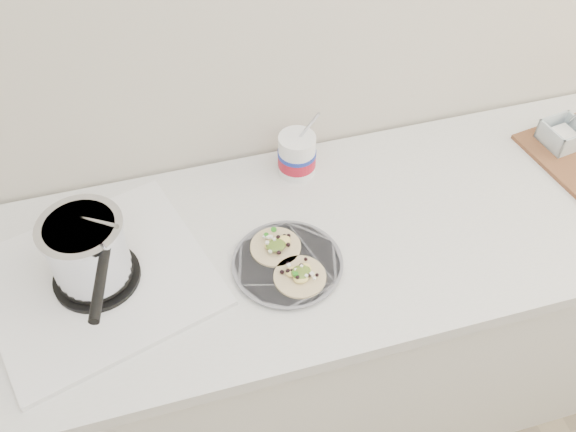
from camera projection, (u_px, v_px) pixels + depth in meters
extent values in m
cube|color=beige|center=(301.00, 22.00, 1.48)|extent=(3.50, 0.05, 2.60)
cube|color=silver|center=(325.00, 330.00, 1.94)|extent=(2.40, 0.62, 0.86)
cube|color=silver|center=(335.00, 239.00, 1.59)|extent=(2.44, 0.66, 0.04)
cube|color=silver|center=(98.00, 280.00, 1.47)|extent=(0.59, 0.56, 0.01)
cylinder|color=black|center=(97.00, 277.00, 1.46)|extent=(0.20, 0.20, 0.01)
torus|color=black|center=(96.00, 273.00, 1.45)|extent=(0.17, 0.17, 0.02)
cylinder|color=silver|center=(87.00, 249.00, 1.39)|extent=(0.17, 0.17, 0.15)
cylinder|color=slate|center=(287.00, 264.00, 1.50)|extent=(0.25, 0.25, 0.01)
cylinder|color=slate|center=(287.00, 263.00, 1.50)|extent=(0.26, 0.26, 0.00)
cylinder|color=white|center=(297.00, 155.00, 1.68)|extent=(0.10, 0.10, 0.12)
cylinder|color=#AB1327|center=(297.00, 158.00, 1.69)|extent=(0.10, 0.10, 0.04)
cylinder|color=#192D99|center=(297.00, 153.00, 1.68)|extent=(0.10, 0.10, 0.01)
cube|color=white|center=(562.00, 137.00, 1.77)|extent=(0.07, 0.07, 0.03)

